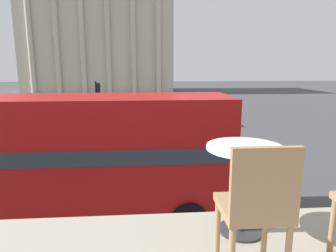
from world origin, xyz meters
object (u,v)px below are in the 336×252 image
at_px(traffic_light_near, 197,122).
at_px(traffic_light_mid, 97,102).
at_px(pedestrian_white, 162,120).
at_px(car_black, 206,117).
at_px(pedestrian_yellow, 181,99).
at_px(cafe_chair_0, 256,205).
at_px(cafe_dining_table, 244,170).
at_px(double_decker_bus, 47,154).
at_px(plaza_building_left, 101,25).

bearing_deg(traffic_light_near, traffic_light_mid, 134.24).
bearing_deg(traffic_light_near, pedestrian_white, 99.61).
relative_size(car_black, pedestrian_yellow, 2.30).
height_order(cafe_chair_0, traffic_light_near, cafe_chair_0).
bearing_deg(cafe_dining_table, double_decker_bus, 118.78).
bearing_deg(traffic_light_near, car_black, 75.67).
bearing_deg(pedestrian_yellow, traffic_light_near, 50.03).
height_order(cafe_dining_table, pedestrian_white, cafe_dining_table).
distance_m(traffic_light_mid, car_black, 9.57).
bearing_deg(plaza_building_left, cafe_dining_table, -81.31).
height_order(cafe_chair_0, traffic_light_mid, cafe_chair_0).
bearing_deg(pedestrian_yellow, car_black, 58.67).
height_order(traffic_light_mid, car_black, traffic_light_mid).
relative_size(double_decker_bus, car_black, 2.71).
bearing_deg(cafe_dining_table, plaza_building_left, 98.69).
relative_size(cafe_chair_0, pedestrian_white, 0.53).
xyz_separation_m(car_black, pedestrian_yellow, (-0.72, 11.36, 0.36)).
relative_size(plaza_building_left, car_black, 6.62).
relative_size(cafe_chair_0, traffic_light_mid, 0.23).
bearing_deg(pedestrian_yellow, cafe_dining_table, 48.82).
height_order(plaza_building_left, traffic_light_mid, plaza_building_left).
xyz_separation_m(cafe_chair_0, plaza_building_left, (-8.99, 60.16, 8.77)).
bearing_deg(traffic_light_mid, car_black, 27.48).
bearing_deg(pedestrian_white, cafe_dining_table, -150.54).
xyz_separation_m(cafe_dining_table, traffic_light_mid, (-3.93, 18.09, -1.54)).
height_order(plaza_building_left, pedestrian_yellow, plaza_building_left).
height_order(double_decker_bus, pedestrian_white, double_decker_bus).
distance_m(pedestrian_yellow, pedestrian_white, 14.44).
bearing_deg(pedestrian_yellow, double_decker_bus, 39.40).
bearing_deg(car_black, cafe_chair_0, 132.18).
bearing_deg(cafe_dining_table, pedestrian_white, 88.47).
xyz_separation_m(cafe_chair_0, car_black, (4.51, 23.00, -3.40)).
relative_size(car_black, pedestrian_white, 2.45).
xyz_separation_m(cafe_dining_table, car_black, (4.40, 22.43, -3.42)).
relative_size(plaza_building_left, traffic_light_mid, 7.03).
bearing_deg(plaza_building_left, traffic_light_near, -77.04).
height_order(double_decker_bus, traffic_light_near, double_decker_bus).
bearing_deg(traffic_light_near, cafe_chair_0, -98.46).
bearing_deg(car_black, cafe_dining_table, 132.18).
bearing_deg(cafe_chair_0, pedestrian_white, 93.03).
height_order(cafe_chair_0, car_black, cafe_chair_0).
xyz_separation_m(cafe_dining_table, cafe_chair_0, (-0.11, -0.58, -0.02)).
distance_m(cafe_dining_table, pedestrian_white, 19.94).
relative_size(cafe_dining_table, car_black, 0.17).
bearing_deg(traffic_light_mid, double_decker_bus, -89.45).
xyz_separation_m(double_decker_bus, pedestrian_white, (4.35, 12.73, -1.28)).
height_order(double_decker_bus, pedestrian_yellow, double_decker_bus).
xyz_separation_m(double_decker_bus, plaza_building_left, (-5.28, 52.61, 10.60)).
height_order(cafe_dining_table, plaza_building_left, plaza_building_left).
bearing_deg(cafe_dining_table, pedestrian_yellow, 83.79).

